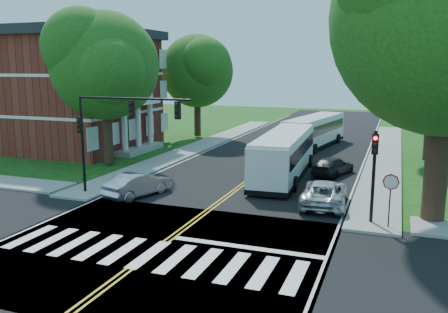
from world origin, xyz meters
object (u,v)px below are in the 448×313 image
at_px(signal_ne, 374,165).
at_px(bus_follow, 314,131).
at_px(bus_lead, 284,154).
at_px(suv, 324,193).
at_px(signal_nw, 115,123).
at_px(hatchback, 138,184).
at_px(dark_sedan, 333,166).

bearing_deg(signal_ne, bus_follow, 106.54).
height_order(bus_lead, bus_follow, bus_lead).
bearing_deg(signal_ne, suv, 135.88).
relative_size(signal_ne, suv, 0.88).
distance_m(signal_nw, hatchback, 3.83).
relative_size(bus_lead, hatchback, 2.80).
bearing_deg(signal_ne, dark_sedan, 107.13).
height_order(hatchback, suv, hatchback).
xyz_separation_m(signal_nw, suv, (11.46, 2.53, -3.67)).
relative_size(signal_ne, hatchback, 1.03).
distance_m(signal_ne, bus_follow, 22.35).
height_order(signal_ne, bus_follow, signal_ne).
xyz_separation_m(suv, dark_sedan, (-0.56, 7.73, -0.09)).
relative_size(signal_nw, bus_lead, 0.60).
xyz_separation_m(hatchback, dark_sedan, (9.96, 9.62, -0.09)).
relative_size(hatchback, dark_sedan, 1.01).
bearing_deg(suv, bus_lead, -62.40).
height_order(signal_ne, bus_lead, signal_ne).
xyz_separation_m(signal_nw, dark_sedan, (10.90, 10.26, -3.76)).
distance_m(signal_nw, bus_lead, 11.80).
xyz_separation_m(signal_nw, hatchback, (0.93, 0.63, -3.66)).
bearing_deg(bus_lead, dark_sedan, -151.19).
xyz_separation_m(bus_lead, hatchback, (-6.92, -7.74, -0.91)).
distance_m(bus_lead, dark_sedan, 3.72).
height_order(bus_follow, hatchback, bus_follow).
relative_size(signal_nw, dark_sedan, 1.70).
xyz_separation_m(bus_follow, dark_sedan, (3.19, -11.13, -0.91)).
height_order(signal_ne, hatchback, signal_ne).
distance_m(signal_nw, bus_follow, 22.91).
bearing_deg(bus_follow, bus_lead, 100.30).
height_order(hatchback, dark_sedan, hatchback).
bearing_deg(bus_lead, hatchback, 45.15).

